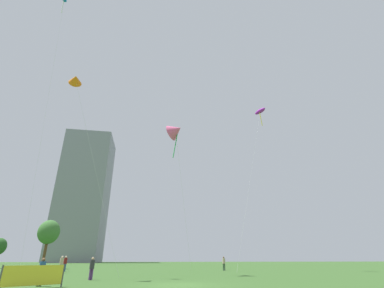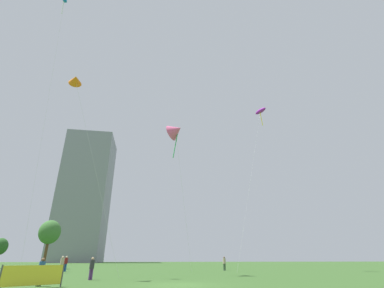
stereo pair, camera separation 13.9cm
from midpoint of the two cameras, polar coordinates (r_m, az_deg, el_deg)
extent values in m
plane|color=#335623|center=(19.04, -2.31, -27.61)|extent=(280.00, 280.00, 0.00)
cylinder|color=#3F593F|center=(41.34, 6.86, -24.43)|extent=(0.16, 0.16, 0.88)
cylinder|color=#3F593F|center=(41.28, 7.12, -24.42)|extent=(0.16, 0.16, 0.88)
cylinder|color=tan|center=(41.30, 6.93, -23.33)|extent=(0.40, 0.40, 0.69)
sphere|color=brown|center=(41.30, 6.90, -22.69)|extent=(0.24, 0.24, 0.24)
cylinder|color=gray|center=(37.25, -25.93, -22.64)|extent=(0.17, 0.17, 0.89)
cylinder|color=gray|center=(37.09, -25.76, -22.67)|extent=(0.17, 0.17, 0.89)
cylinder|color=tan|center=(37.16, -25.62, -21.45)|extent=(0.41, 0.41, 0.70)
sphere|color=beige|center=(37.16, -25.49, -20.74)|extent=(0.24, 0.24, 0.24)
cylinder|color=#3F593F|center=(20.10, -29.13, -23.70)|extent=(0.14, 0.14, 0.76)
cylinder|color=#3F593F|center=(20.06, -29.60, -23.62)|extent=(0.14, 0.14, 0.76)
cylinder|color=#1E478C|center=(20.05, -28.97, -21.76)|extent=(0.35, 0.35, 0.60)
sphere|color=brown|center=(20.05, -28.73, -20.63)|extent=(0.21, 0.21, 0.21)
cylinder|color=#593372|center=(24.49, -20.62, -24.38)|extent=(0.15, 0.15, 0.79)
cylinder|color=#593372|center=(24.56, -20.25, -24.42)|extent=(0.15, 0.15, 0.79)
cylinder|color=#2D2D33|center=(24.50, -20.19, -22.77)|extent=(0.36, 0.36, 0.62)
sphere|color=tan|center=(24.50, -20.05, -21.80)|extent=(0.21, 0.21, 0.21)
cylinder|color=#1E478C|center=(41.32, -25.29, -22.57)|extent=(0.17, 0.17, 0.90)
cylinder|color=#1E478C|center=(41.24, -25.04, -22.61)|extent=(0.17, 0.17, 0.90)
cylinder|color=maroon|center=(41.27, -24.97, -21.49)|extent=(0.41, 0.41, 0.71)
sphere|color=beige|center=(41.27, -24.85, -20.83)|extent=(0.24, 0.24, 0.24)
cylinder|color=silver|center=(39.39, 12.44, -6.80)|extent=(7.04, 4.11, 24.39)
ellipsoid|color=purple|center=(47.11, 14.35, 6.77)|extent=(1.41, 2.59, 0.86)
cylinder|color=yellow|center=(46.40, 14.53, 5.17)|extent=(0.37, 0.26, 2.38)
cylinder|color=silver|center=(27.04, -19.62, -5.16)|extent=(6.12, 1.91, 18.44)
cone|color=orange|center=(30.88, -23.28, 12.33)|extent=(1.57, 1.57, 1.50)
cylinder|color=silver|center=(33.62, -1.62, -12.17)|extent=(3.03, 7.16, 15.74)
cone|color=#E5598C|center=(32.58, -3.33, 2.86)|extent=(2.76, 2.77, 2.34)
cylinder|color=green|center=(31.79, -3.41, -0.26)|extent=(0.57, 0.29, 3.22)
cylinder|color=silver|center=(34.48, -28.20, 6.97)|extent=(2.38, 0.50, 34.37)
cylinder|color=white|center=(44.36, -25.55, 24.71)|extent=(0.27, 0.17, 2.50)
cylinder|color=brown|center=(52.75, -28.50, -19.76)|extent=(0.44, 0.44, 4.43)
ellipsoid|color=#3D7033|center=(52.91, -27.78, -16.13)|extent=(3.41, 3.41, 3.81)
ellipsoid|color=#285623|center=(61.19, -35.43, -17.22)|extent=(2.49, 2.49, 2.82)
cube|color=gray|center=(138.31, -21.58, -10.14)|extent=(20.77, 22.63, 57.54)
cylinder|color=#4C4C4C|center=(18.43, -35.35, -22.03)|extent=(0.08, 0.08, 1.22)
cylinder|color=#4C4C4C|center=(19.25, -25.53, -23.74)|extent=(0.08, 0.08, 1.22)
cube|color=yellow|center=(18.78, -30.33, -22.83)|extent=(2.60, 1.80, 1.02)
camera|label=1|loc=(0.07, -89.87, -0.06)|focal=25.24mm
camera|label=2|loc=(0.07, 90.13, 0.06)|focal=25.24mm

